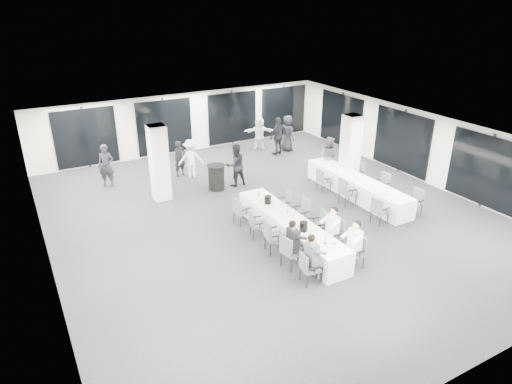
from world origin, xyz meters
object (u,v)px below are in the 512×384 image
chair_main_right_second (335,233)px  chair_main_left_fourth (255,223)px  chair_main_right_near (357,250)px  chair_main_right_fourth (303,211)px  standing_guest_b (235,162)px  chair_side_left_near (379,209)px  standing_guest_h (329,154)px  chair_main_left_mid (272,235)px  chair_side_right_near (416,200)px  chair_main_right_mid (320,223)px  standing_guest_a (180,156)px  chair_side_left_mid (346,190)px  chair_main_left_far (240,209)px  chair_side_right_mid (383,183)px  standing_guest_g (106,163)px  banquet_table_side (356,187)px  chair_side_right_far (357,172)px  banquet_table_main (290,230)px  standing_guest_e (288,131)px  chair_side_left_far (322,179)px  ice_bucket_near (303,227)px  ice_bucket_far (268,200)px  standing_guest_f (259,131)px  standing_guest_c (191,156)px  cocktail_table (216,177)px  chair_main_left_second (290,250)px  standing_guest_d (278,134)px  chair_main_right_far (285,202)px

chair_main_right_second → chair_main_left_fourth: bearing=45.2°
chair_main_right_near → chair_main_right_fourth: bearing=4.2°
chair_main_left_fourth → standing_guest_b: (1.37, 4.08, 0.46)m
chair_side_left_near → standing_guest_h: standing_guest_h is taller
chair_main_left_mid → standing_guest_b: bearing=173.9°
chair_main_right_second → chair_side_right_near: 4.03m
chair_main_right_mid → standing_guest_a: 7.45m
chair_main_left_fourth → chair_side_left_mid: chair_side_left_mid is taller
chair_main_left_fourth → chair_main_left_far: (-0.00, 1.04, 0.02)m
chair_side_right_near → chair_side_right_mid: 1.64m
chair_side_left_near → standing_guest_g: size_ratio=0.48×
chair_main_right_mid → chair_main_right_fourth: bearing=13.1°
chair_main_left_fourth → chair_side_left_mid: size_ratio=0.88×
banquet_table_side → chair_side_right_far: (0.83, 0.92, 0.15)m
banquet_table_main → chair_side_right_mid: bearing=13.1°
banquet_table_main → chair_side_left_near: size_ratio=5.41×
chair_main_right_mid → standing_guest_e: bearing=-12.8°
chair_side_left_far → ice_bucket_near: 4.75m
standing_guest_a → ice_bucket_far: (0.97, -5.55, 0.03)m
chair_main_right_mid → standing_guest_f: bearing=-4.5°
chair_main_right_fourth → chair_side_left_near: size_ratio=1.09×
standing_guest_a → standing_guest_c: 0.51m
cocktail_table → chair_side_left_mid: bearing=-46.1°
chair_main_left_mid → standing_guest_a: 7.16m
chair_main_left_second → standing_guest_g: bearing=-169.7°
chair_side_left_mid → standing_guest_b: size_ratio=0.53×
chair_side_left_near → cocktail_table: bearing=-155.1°
chair_side_left_far → chair_side_right_near: 3.55m
chair_side_right_near → ice_bucket_far: size_ratio=3.42×
chair_main_right_mid → ice_bucket_near: 1.08m
chair_main_left_fourth → standing_guest_b: 4.33m
banquet_table_side → chair_side_right_near: 2.28m
cocktail_table → chair_side_right_far: size_ratio=1.08×
chair_main_left_second → chair_side_left_far: (4.00, 3.89, -0.05)m
chair_main_left_mid → chair_side_left_near: bearing=97.1°
banquet_table_side → standing_guest_d: (-0.00, 5.59, 0.64)m
chair_main_right_far → chair_side_left_mid: bearing=-86.5°
banquet_table_side → standing_guest_h: 2.43m
chair_main_right_second → standing_guest_d: bearing=-17.9°
cocktail_table → chair_side_left_far: 4.08m
banquet_table_main → standing_guest_g: standing_guest_g is taller
chair_side_right_near → chair_side_left_near: bearing=79.1°
banquet_table_main → chair_side_left_far: size_ratio=5.53×
chair_main_left_fourth → standing_guest_f: 8.94m
chair_side_left_mid → ice_bucket_near: bearing=-51.8°
banquet_table_side → chair_side_right_far: 1.25m
chair_main_right_far → standing_guest_h: bearing=-44.5°
standing_guest_h → standing_guest_f: bearing=-17.3°
standing_guest_f → ice_bucket_far: size_ratio=6.95×
banquet_table_side → standing_guest_g: (-7.89, 5.57, 0.59)m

